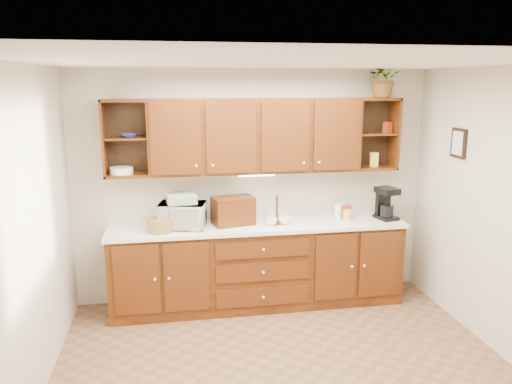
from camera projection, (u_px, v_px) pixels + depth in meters
name	position (u px, v px, depth m)	size (l,w,h in m)	color
floor	(288.00, 375.00, 4.27)	(4.00, 4.00, 0.00)	brown
ceiling	(292.00, 62.00, 3.71)	(4.00, 4.00, 0.00)	white
back_wall	(253.00, 186.00, 5.68)	(4.00, 4.00, 0.00)	beige
left_wall	(25.00, 243.00, 3.66)	(3.50, 3.50, 0.00)	beige
base_cabinets	(258.00, 266.00, 5.57)	(3.20, 0.60, 0.90)	#341105
countertop	(258.00, 226.00, 5.46)	(3.24, 0.64, 0.04)	white
upper_cabinets	(257.00, 135.00, 5.40)	(3.20, 0.33, 0.80)	#341105
undercabinet_light	(257.00, 175.00, 5.43)	(0.40, 0.05, 0.03)	white
framed_picture	(459.00, 143.00, 5.07)	(0.03, 0.24, 0.30)	black
wicker_basket	(160.00, 226.00, 5.15)	(0.25, 0.25, 0.14)	olive
microwave	(182.00, 216.00, 5.28)	(0.49, 0.33, 0.27)	silver
towel_stack	(182.00, 199.00, 5.24)	(0.30, 0.22, 0.09)	#CBCD60
wine_bottle	(221.00, 211.00, 5.40)	(0.07, 0.07, 0.30)	black
woven_tray	(178.00, 223.00, 5.47)	(0.37, 0.37, 0.02)	olive
bread_box	(233.00, 211.00, 5.41)	(0.43, 0.27, 0.30)	#341105
mug_tree	(277.00, 219.00, 5.46)	(0.31, 0.29, 0.32)	#341105
canister_red	(346.00, 212.00, 5.69)	(0.12, 0.12, 0.14)	#9D2D16
canister_white	(338.00, 211.00, 5.67)	(0.08, 0.08, 0.16)	white
canister_yellow	(347.00, 215.00, 5.59)	(0.09, 0.09, 0.12)	gold
coffee_maker	(386.00, 204.00, 5.64)	(0.24, 0.29, 0.36)	black
bowl_stack	(129.00, 135.00, 5.14)	(0.16, 0.16, 0.04)	navy
plate_stack	(121.00, 170.00, 5.21)	(0.24, 0.24, 0.07)	white
pantry_box_yellow	(374.00, 159.00, 5.66)	(0.09, 0.07, 0.16)	gold
pantry_box_red	(388.00, 127.00, 5.61)	(0.08, 0.07, 0.12)	#9D2D16
potted_plant	(384.00, 78.00, 5.44)	(0.38, 0.33, 0.43)	#999999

